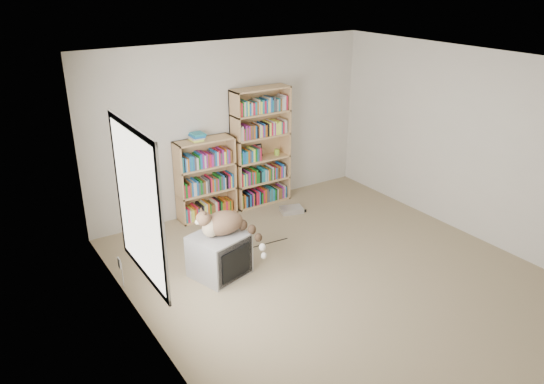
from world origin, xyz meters
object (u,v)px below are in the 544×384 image
cat (228,226)px  bookcase_tall (260,150)px  crt_tv (219,255)px  dvd_player (292,210)px  bookcase_short (205,182)px

cat → bookcase_tall: bookcase_tall is taller
crt_tv → dvd_player: 2.01m
crt_tv → bookcase_tall: bookcase_tall is taller
bookcase_tall → cat: bearing=-131.6°
crt_tv → bookcase_short: (0.60, 1.57, 0.28)m
bookcase_short → dvd_player: size_ratio=3.64×
cat → bookcase_short: bookcase_short is taller
crt_tv → cat: bearing=-37.5°
crt_tv → bookcase_short: bearing=52.1°
cat → bookcase_short: (0.49, 1.62, -0.08)m
cat → dvd_player: bearing=34.7°
bookcase_tall → dvd_player: bearing=-72.1°
dvd_player → bookcase_tall: bearing=124.5°
bookcase_short → dvd_player: bookcase_short is taller
cat → bookcase_tall: bearing=50.7°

